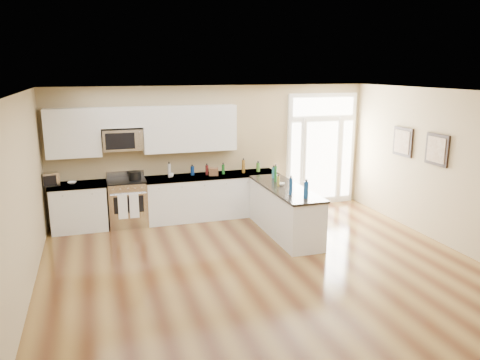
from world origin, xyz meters
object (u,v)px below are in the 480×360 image
at_px(toaster_oven, 50,179).
at_px(peninsula_cabinet, 284,212).
at_px(kitchen_range, 128,202).
at_px(stockpot, 135,175).

bearing_deg(toaster_oven, peninsula_cabinet, -32.10).
height_order(kitchen_range, stockpot, stockpot).
bearing_deg(kitchen_range, peninsula_cabinet, -26.91).
height_order(stockpot, toaster_oven, toaster_oven).
relative_size(peninsula_cabinet, toaster_oven, 7.72).
bearing_deg(stockpot, toaster_oven, 178.22).
bearing_deg(kitchen_range, stockpot, -14.93).
xyz_separation_m(kitchen_range, stockpot, (0.17, -0.05, 0.57)).
relative_size(peninsula_cabinet, kitchen_range, 2.15).
distance_m(peninsula_cabinet, kitchen_range, 3.20).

